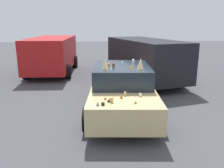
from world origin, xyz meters
The scene contains 4 objects.
ground_plane centered at (0.00, 0.00, 0.00)m, with size 60.00×60.00×0.00m, color #47474C.
art_car_decorated centered at (0.02, 0.00, 0.73)m, with size 4.63×2.36×1.76m.
parked_van_row_back_far centered at (3.98, -1.61, 1.12)m, with size 5.51×3.10×1.97m.
parked_van_row_back_center centered at (6.40, 3.03, 1.11)m, with size 5.39×2.53×1.94m.
Camera 1 is at (-6.82, 0.93, 2.67)m, focal length 37.48 mm.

